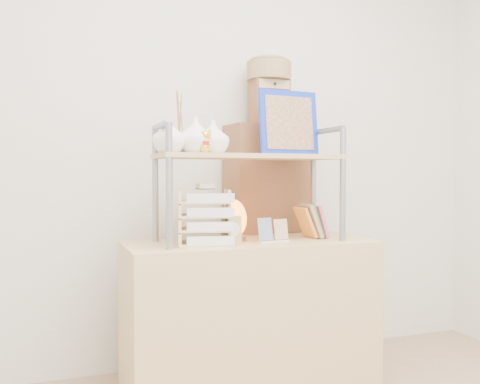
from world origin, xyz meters
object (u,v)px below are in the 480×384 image
object	(u,v)px
desk	(249,317)
cabinet	(267,245)
letter_tray	(205,220)
salt_lamp	(234,220)

from	to	relation	value
desk	cabinet	world-z (taller)	cabinet
letter_tray	salt_lamp	distance (m)	0.20
desk	letter_tray	xyz separation A→B (m)	(-0.24, -0.04, 0.49)
desk	salt_lamp	distance (m)	0.48
letter_tray	desk	bearing A→B (deg)	9.59
cabinet	salt_lamp	xyz separation A→B (m)	(-0.31, -0.32, 0.18)
letter_tray	salt_lamp	xyz separation A→B (m)	(0.18, 0.09, -0.01)
cabinet	salt_lamp	bearing A→B (deg)	-138.35
cabinet	letter_tray	xyz separation A→B (m)	(-0.49, -0.41, 0.19)
letter_tray	salt_lamp	size ratio (longest dim) A/B	1.41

